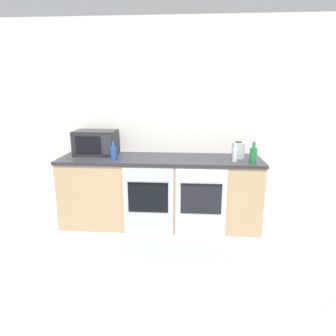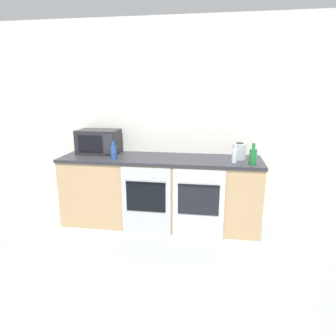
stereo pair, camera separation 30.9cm
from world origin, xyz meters
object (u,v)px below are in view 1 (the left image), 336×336
Objects in this scene: bottle_blue at (114,153)px; oven_right at (201,203)px; bottle_clear at (235,155)px; kettle at (238,150)px; bottle_green at (253,155)px; oven_left at (148,202)px; microwave at (96,143)px.

oven_right is at bearing -8.29° from bottle_blue.
bottle_clear reaches higher than oven_right.
bottle_blue reaches higher than kettle.
oven_right is at bearing -139.04° from kettle.
bottle_green is at bearing -61.84° from kettle.
kettle is (-0.13, 0.25, 0.00)m from bottle_green.
microwave is at bearing 148.02° from oven_left.
oven_left is at bearing -168.50° from bottle_clear.
kettle is (0.46, 0.40, 0.56)m from oven_right.
microwave is 1.77m from bottle_clear.
oven_right is 3.38× the size of bottle_green.
kettle is (1.08, 0.40, 0.56)m from oven_left.
oven_right is 0.70m from bottle_clear.
oven_left is 1.17m from bottle_clear.
oven_left is 0.72m from bottle_blue.
oven_right is 3.64× the size of bottle_blue.
bottle_green is at bearing 13.96° from oven_right.
bottle_green is 1.20× the size of kettle.
bottle_blue is 1.45m from bottle_clear.
bottle_clear is (1.01, 0.21, 0.55)m from oven_left.
bottle_green is 1.08× the size of bottle_blue.
oven_left is 1.00× the size of oven_right.
kettle reaches higher than oven_left.
microwave reaches higher than bottle_blue.
oven_right is 1.56× the size of microwave.
bottle_clear is at bearing 163.87° from bottle_green.
oven_right is 1.57m from microwave.
kettle is (1.82, -0.06, -0.06)m from microwave.
bottle_clear is (-0.20, 0.06, -0.01)m from bottle_green.
bottle_green is 0.28m from kettle.
bottle_blue is (-1.65, 0.01, -0.01)m from bottle_green.
bottle_blue reaches higher than oven_right.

